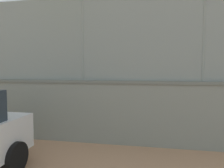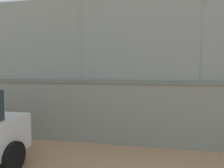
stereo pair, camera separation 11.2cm
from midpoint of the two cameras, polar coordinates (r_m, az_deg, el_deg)
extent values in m
plane|color=tan|center=(17.39, 5.09, -2.68)|extent=(260.00, 260.00, 0.00)
cube|color=gray|center=(5.99, 22.68, -8.08)|extent=(32.11, 1.51, 1.66)
cube|color=slate|center=(5.88, 22.92, 0.25)|extent=(32.11, 1.57, 0.08)
cube|color=gray|center=(5.92, 23.25, 11.72)|extent=(31.45, 1.22, 2.28)
cylinder|color=gray|center=(5.92, 23.25, 11.72)|extent=(0.07, 0.07, 2.28)
cylinder|color=gray|center=(6.13, -7.63, 11.74)|extent=(0.07, 0.07, 2.28)
cylinder|color=#591919|center=(14.47, -16.99, -2.56)|extent=(0.21, 0.21, 0.84)
cylinder|color=#591919|center=(14.41, -17.75, -2.60)|extent=(0.21, 0.21, 0.84)
cylinder|color=white|center=(14.37, -17.43, 0.33)|extent=(0.48, 0.48, 0.62)
cylinder|color=brown|center=(14.50, -16.29, 0.88)|extent=(0.46, 0.50, 0.17)
cylinder|color=brown|center=(14.58, -18.95, 0.83)|extent=(0.46, 0.50, 0.17)
sphere|color=brown|center=(14.35, -17.47, 2.04)|extent=(0.24, 0.24, 0.24)
cylinder|color=navy|center=(14.35, -17.48, 2.46)|extent=(0.35, 0.35, 0.05)
cylinder|color=black|center=(14.75, -19.12, 0.87)|extent=(0.23, 0.25, 0.04)
ellipsoid|color=#333338|center=(14.96, -19.32, 0.90)|extent=(0.22, 0.24, 0.24)
cylinder|color=#591919|center=(19.39, -6.88, -0.82)|extent=(0.21, 0.21, 0.79)
cylinder|color=#591919|center=(19.48, -6.35, -0.79)|extent=(0.21, 0.21, 0.79)
cylinder|color=orange|center=(19.39, -6.63, 1.21)|extent=(0.48, 0.48, 0.58)
cylinder|color=#D8AD84|center=(19.20, -7.36, 1.52)|extent=(0.45, 0.47, 0.17)
cylinder|color=#D8AD84|center=(19.26, -5.43, 1.55)|extent=(0.45, 0.47, 0.17)
sphere|color=#D8AD84|center=(19.37, -6.64, 2.40)|extent=(0.22, 0.22, 0.22)
cylinder|color=white|center=(19.37, -6.65, 2.68)|extent=(0.33, 0.33, 0.05)
cylinder|color=#591919|center=(9.81, 27.14, -6.21)|extent=(0.20, 0.20, 0.76)
cylinder|color=#591919|center=(9.61, 27.03, -6.41)|extent=(0.20, 0.20, 0.76)
cylinder|color=beige|center=(9.62, 27.22, -2.45)|extent=(0.45, 0.45, 0.56)
cylinder|color=#D8AD84|center=(9.90, 27.10, -1.61)|extent=(0.53, 0.29, 0.16)
cylinder|color=#D8AD84|center=(9.35, 25.25, -1.87)|extent=(0.53, 0.29, 0.16)
sphere|color=#D8AD84|center=(9.58, 27.29, -0.15)|extent=(0.21, 0.21, 0.21)
cylinder|color=red|center=(9.58, 27.31, 0.40)|extent=(0.29, 0.29, 0.05)
sphere|color=yellow|center=(13.01, -24.72, -4.97)|extent=(0.18, 0.18, 0.18)
cylinder|color=black|center=(4.90, -24.31, -17.21)|extent=(0.22, 0.63, 0.62)
camera|label=1|loc=(0.06, -89.70, 0.02)|focal=34.52mm
camera|label=2|loc=(0.06, 90.30, -0.02)|focal=34.52mm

